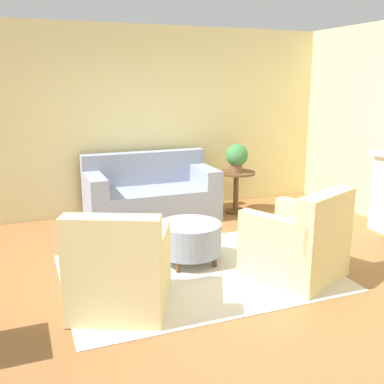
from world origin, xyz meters
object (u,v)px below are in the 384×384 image
(armchair_left, at_px, (120,272))
(armchair_right, at_px, (299,245))
(couch, at_px, (151,196))
(ottoman_table, at_px, (190,238))
(side_table, at_px, (236,184))
(potted_plant_on_side_table, at_px, (237,156))

(armchair_left, xyz_separation_m, armchair_right, (1.87, 0.00, 0.00))
(couch, relative_size, ottoman_table, 2.63)
(ottoman_table, bearing_deg, armchair_left, -141.44)
(armchair_left, relative_size, armchair_right, 1.00)
(armchair_right, xyz_separation_m, side_table, (0.47, 2.38, 0.08))
(ottoman_table, height_order, side_table, side_table)
(armchair_left, relative_size, side_table, 1.74)
(armchair_right, height_order, potted_plant_on_side_table, potted_plant_on_side_table)
(couch, distance_m, armchair_left, 2.70)
(couch, relative_size, armchair_left, 1.68)
(armchair_right, xyz_separation_m, ottoman_table, (-0.92, 0.76, -0.06))
(side_table, xyz_separation_m, potted_plant_on_side_table, (-0.00, 0.00, 0.44))
(potted_plant_on_side_table, bearing_deg, ottoman_table, -130.67)
(armchair_left, distance_m, ottoman_table, 1.22)
(armchair_right, distance_m, ottoman_table, 1.20)
(side_table, bearing_deg, couch, 174.28)
(armchair_left, xyz_separation_m, side_table, (2.34, 2.38, 0.08))
(ottoman_table, relative_size, side_table, 1.11)
(potted_plant_on_side_table, bearing_deg, side_table, -45.00)
(couch, bearing_deg, armchair_left, -111.91)
(armchair_right, bearing_deg, ottoman_table, 140.54)
(ottoman_table, height_order, potted_plant_on_side_table, potted_plant_on_side_table)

